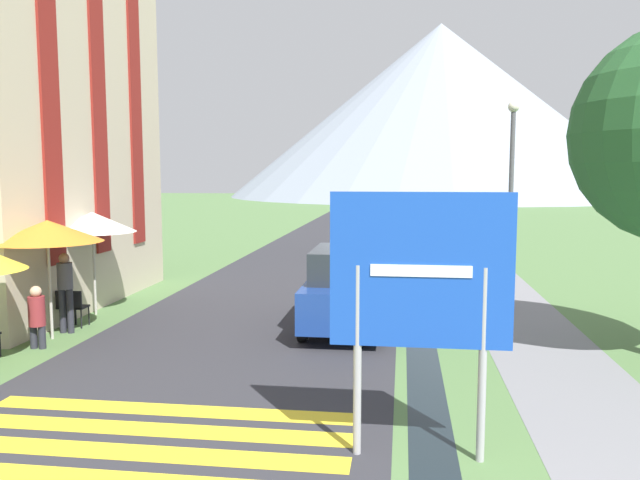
{
  "coord_description": "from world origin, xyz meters",
  "views": [
    {
      "loc": [
        0.79,
        -3.05,
        3.46
      ],
      "look_at": [
        -0.94,
        10.0,
        2.04
      ],
      "focal_mm": 35.0,
      "sensor_mm": 36.0,
      "label": 1
    }
  ],
  "objects_px": {
    "parked_car_far": "(370,232)",
    "person_seated_far": "(37,314)",
    "cafe_chair_far_left": "(62,305)",
    "hotel_building": "(2,66)",
    "person_standing_terrace": "(65,287)",
    "road_sign": "(421,288)",
    "cafe_chair_far_right": "(76,305)",
    "parked_car_near": "(347,289)",
    "cafe_umbrella_middle_orange": "(47,231)",
    "streetlamp": "(511,187)",
    "cafe_umbrella_rear_white": "(92,222)"
  },
  "relations": [
    {
      "from": "parked_car_far",
      "to": "person_seated_far",
      "type": "distance_m",
      "value": 16.9
    },
    {
      "from": "cafe_chair_far_left",
      "to": "person_seated_far",
      "type": "distance_m",
      "value": 1.74
    },
    {
      "from": "hotel_building",
      "to": "person_standing_terrace",
      "type": "height_order",
      "value": "hotel_building"
    },
    {
      "from": "road_sign",
      "to": "cafe_chair_far_right",
      "type": "distance_m",
      "value": 9.41
    },
    {
      "from": "parked_car_far",
      "to": "person_standing_terrace",
      "type": "distance_m",
      "value": 15.78
    },
    {
      "from": "road_sign",
      "to": "person_standing_terrace",
      "type": "relative_size",
      "value": 1.85
    },
    {
      "from": "parked_car_near",
      "to": "cafe_chair_far_left",
      "type": "bearing_deg",
      "value": -173.82
    },
    {
      "from": "cafe_umbrella_middle_orange",
      "to": "streetlamp",
      "type": "bearing_deg",
      "value": 23.88
    },
    {
      "from": "parked_car_near",
      "to": "cafe_umbrella_middle_orange",
      "type": "xyz_separation_m",
      "value": [
        -6.05,
        -1.66,
        1.35
      ]
    },
    {
      "from": "parked_car_far",
      "to": "streetlamp",
      "type": "distance_m",
      "value": 11.76
    },
    {
      "from": "cafe_umbrella_middle_orange",
      "to": "cafe_chair_far_left",
      "type": "bearing_deg",
      "value": 107.8
    },
    {
      "from": "hotel_building",
      "to": "parked_car_near",
      "type": "distance_m",
      "value": 10.53
    },
    {
      "from": "parked_car_far",
      "to": "cafe_chair_far_right",
      "type": "bearing_deg",
      "value": -112.32
    },
    {
      "from": "hotel_building",
      "to": "streetlamp",
      "type": "height_order",
      "value": "hotel_building"
    },
    {
      "from": "road_sign",
      "to": "cafe_umbrella_rear_white",
      "type": "height_order",
      "value": "road_sign"
    },
    {
      "from": "parked_car_far",
      "to": "person_seated_far",
      "type": "relative_size",
      "value": 3.19
    },
    {
      "from": "cafe_chair_far_right",
      "to": "cafe_umbrella_middle_orange",
      "type": "distance_m",
      "value": 2.01
    },
    {
      "from": "hotel_building",
      "to": "cafe_chair_far_right",
      "type": "bearing_deg",
      "value": -36.4
    },
    {
      "from": "person_seated_far",
      "to": "person_standing_terrace",
      "type": "relative_size",
      "value": 0.72
    },
    {
      "from": "parked_car_near",
      "to": "streetlamp",
      "type": "xyz_separation_m",
      "value": [
        3.9,
        2.75,
        2.19
      ]
    },
    {
      "from": "hotel_building",
      "to": "road_sign",
      "type": "relative_size",
      "value": 3.54
    },
    {
      "from": "streetlamp",
      "to": "parked_car_far",
      "type": "bearing_deg",
      "value": 110.89
    },
    {
      "from": "cafe_umbrella_middle_orange",
      "to": "person_standing_terrace",
      "type": "xyz_separation_m",
      "value": [
        0.04,
        0.51,
        -1.24
      ]
    },
    {
      "from": "parked_car_far",
      "to": "cafe_umbrella_middle_orange",
      "type": "bearing_deg",
      "value": -110.99
    },
    {
      "from": "cafe_chair_far_right",
      "to": "streetlamp",
      "type": "distance_m",
      "value": 10.84
    },
    {
      "from": "hotel_building",
      "to": "person_seated_far",
      "type": "height_order",
      "value": "hotel_building"
    },
    {
      "from": "hotel_building",
      "to": "cafe_chair_far_left",
      "type": "bearing_deg",
      "value": -39.65
    },
    {
      "from": "parked_car_near",
      "to": "cafe_chair_far_left",
      "type": "distance_m",
      "value": 6.41
    },
    {
      "from": "cafe_chair_far_right",
      "to": "cafe_umbrella_middle_orange",
      "type": "height_order",
      "value": "cafe_umbrella_middle_orange"
    },
    {
      "from": "cafe_chair_far_right",
      "to": "streetlamp",
      "type": "relative_size",
      "value": 0.16
    },
    {
      "from": "parked_car_near",
      "to": "parked_car_far",
      "type": "xyz_separation_m",
      "value": [
        -0.22,
        13.54,
        -0.0
      ]
    },
    {
      "from": "parked_car_far",
      "to": "person_seated_far",
      "type": "xyz_separation_m",
      "value": [
        -5.71,
        -15.9,
        -0.21
      ]
    },
    {
      "from": "cafe_chair_far_left",
      "to": "cafe_umbrella_rear_white",
      "type": "height_order",
      "value": "cafe_umbrella_rear_white"
    },
    {
      "from": "road_sign",
      "to": "person_standing_terrace",
      "type": "height_order",
      "value": "road_sign"
    },
    {
      "from": "parked_car_near",
      "to": "cafe_umbrella_rear_white",
      "type": "xyz_separation_m",
      "value": [
        -6.24,
        0.59,
        1.36
      ]
    },
    {
      "from": "cafe_umbrella_middle_orange",
      "to": "person_seated_far",
      "type": "height_order",
      "value": "cafe_umbrella_middle_orange"
    },
    {
      "from": "parked_car_far",
      "to": "person_seated_far",
      "type": "height_order",
      "value": "parked_car_far"
    },
    {
      "from": "parked_car_far",
      "to": "cafe_chair_far_right",
      "type": "xyz_separation_m",
      "value": [
        -5.83,
        -14.21,
        -0.39
      ]
    },
    {
      "from": "person_standing_terrace",
      "to": "streetlamp",
      "type": "xyz_separation_m",
      "value": [
        9.91,
        3.89,
        2.08
      ]
    },
    {
      "from": "hotel_building",
      "to": "parked_car_near",
      "type": "bearing_deg",
      "value": -9.45
    },
    {
      "from": "parked_car_far",
      "to": "cafe_umbrella_middle_orange",
      "type": "xyz_separation_m",
      "value": [
        -5.83,
        -15.19,
        1.36
      ]
    },
    {
      "from": "road_sign",
      "to": "cafe_chair_far_left",
      "type": "distance_m",
      "value": 9.65
    },
    {
      "from": "parked_car_far",
      "to": "person_seated_far",
      "type": "bearing_deg",
      "value": -109.74
    },
    {
      "from": "hotel_building",
      "to": "parked_car_near",
      "type": "xyz_separation_m",
      "value": [
        8.99,
        -1.5,
        -5.26
      ]
    },
    {
      "from": "road_sign",
      "to": "person_seated_far",
      "type": "distance_m",
      "value": 8.39
    },
    {
      "from": "cafe_chair_far_left",
      "to": "person_standing_terrace",
      "type": "bearing_deg",
      "value": -24.17
    },
    {
      "from": "road_sign",
      "to": "streetlamp",
      "type": "relative_size",
      "value": 0.62
    },
    {
      "from": "hotel_building",
      "to": "cafe_umbrella_rear_white",
      "type": "height_order",
      "value": "hotel_building"
    },
    {
      "from": "hotel_building",
      "to": "cafe_umbrella_rear_white",
      "type": "xyz_separation_m",
      "value": [
        2.75,
        -0.9,
        -3.9
      ]
    },
    {
      "from": "parked_car_near",
      "to": "cafe_umbrella_rear_white",
      "type": "relative_size",
      "value": 1.56
    }
  ]
}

